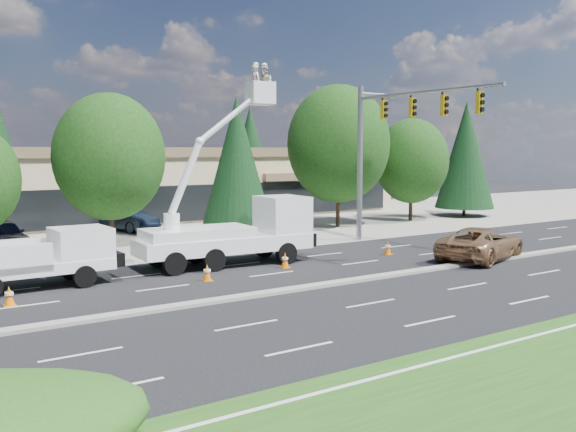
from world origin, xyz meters
TOP-DOWN VIEW (x-y plane):
  - ground at (0.00, 0.00)m, footprint 140.00×140.00m
  - concrete_apron at (0.00, 20.00)m, footprint 140.00×22.00m
  - road_median at (0.00, 0.00)m, footprint 120.00×0.55m
  - strip_mall at (0.00, 29.97)m, footprint 50.40×15.40m
  - tree_front_d at (-3.00, 15.00)m, footprint 6.09×6.09m
  - tree_front_e at (5.00, 15.00)m, footprint 4.37×4.37m
  - tree_front_f at (13.00, 15.00)m, footprint 7.05×7.05m
  - tree_front_g at (20.00, 15.00)m, footprint 5.53×5.53m
  - tree_front_h at (26.00, 15.00)m, footprint 4.66×4.66m
  - tree_back_c at (10.00, 42.00)m, footprint 4.56×4.56m
  - tree_back_d at (22.00, 42.00)m, footprint 5.16×5.16m
  - signal_mast at (10.03, 7.04)m, footprint 2.76×10.16m
  - utility_pickup at (-8.69, 5.98)m, footprint 5.84×2.38m
  - bucket_truck at (0.02, 6.15)m, footprint 8.29×3.13m
  - traffic_cone_a at (-10.49, 3.52)m, footprint 0.40×0.40m
  - traffic_cone_b at (-2.95, 3.49)m, footprint 0.40×0.40m
  - traffic_cone_c at (1.31, 4.13)m, footprint 0.40×0.40m
  - traffic_cone_d at (7.74, 4.28)m, footprint 0.40×0.40m
  - minivan at (10.43, 0.60)m, footprint 6.24×4.21m
  - parked_car_west at (-8.34, 16.70)m, footprint 2.50×5.03m
  - parked_car_east at (0.00, 21.00)m, footprint 3.25×5.27m

SIDE VIEW (x-z plane):
  - ground at x=0.00m, z-range 0.00..0.00m
  - concrete_apron at x=0.00m, z-range 0.00..0.01m
  - road_median at x=0.00m, z-range 0.00..0.12m
  - traffic_cone_a at x=-10.49m, z-range -0.01..0.69m
  - traffic_cone_b at x=-2.95m, z-range -0.01..0.69m
  - traffic_cone_c at x=1.31m, z-range -0.01..0.69m
  - traffic_cone_d at x=7.74m, z-range -0.01..0.69m
  - minivan at x=10.43m, z-range 0.00..1.59m
  - parked_car_east at x=0.00m, z-range 0.00..1.64m
  - parked_car_west at x=-8.34m, z-range 0.00..1.65m
  - utility_pickup at x=-8.69m, z-range -0.20..2.03m
  - bucket_truck at x=0.02m, z-range -2.73..6.62m
  - strip_mall at x=0.00m, z-range 0.08..5.58m
  - tree_front_g at x=20.00m, z-range 0.65..8.33m
  - tree_front_e at x=5.00m, z-range 0.31..8.94m
  - tree_back_c at x=10.00m, z-range 0.33..9.31m
  - tree_front_h at x=26.00m, z-range 0.34..9.53m
  - tree_front_d at x=-3.00m, z-range 0.72..9.17m
  - tree_back_d at x=22.00m, z-range 0.37..10.54m
  - tree_front_f at x=13.00m, z-range 0.83..10.62m
  - signal_mast at x=10.03m, z-range 1.56..10.56m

